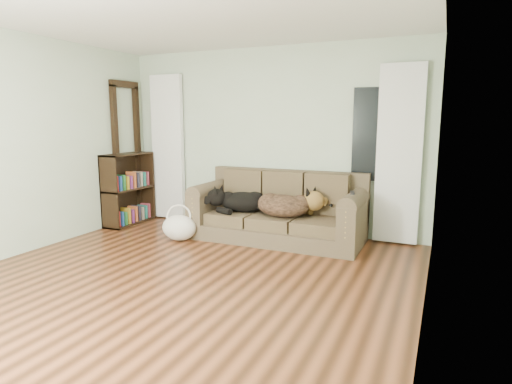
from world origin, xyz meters
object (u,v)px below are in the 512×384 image
at_px(dog_shepherd, 287,206).
at_px(bookshelf, 129,191).
at_px(tote_bag, 179,229).
at_px(sofa, 277,207).
at_px(dog_black_lab, 240,202).

distance_m(dog_shepherd, bookshelf, 2.59).
height_order(tote_bag, bookshelf, bookshelf).
relative_size(tote_bag, bookshelf, 0.44).
bearing_deg(sofa, bookshelf, -178.32).
relative_size(dog_shepherd, tote_bag, 1.53).
bearing_deg(bookshelf, dog_black_lab, -0.68).
bearing_deg(dog_black_lab, bookshelf, 174.67).
relative_size(dog_shepherd, bookshelf, 0.67).
relative_size(dog_black_lab, dog_shepherd, 0.90).
bearing_deg(tote_bag, sofa, 25.62).
bearing_deg(bookshelf, sofa, 0.24).
relative_size(sofa, bookshelf, 2.09).
distance_m(sofa, dog_shepherd, 0.19).
relative_size(dog_black_lab, tote_bag, 1.38).
height_order(dog_black_lab, tote_bag, dog_black_lab).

